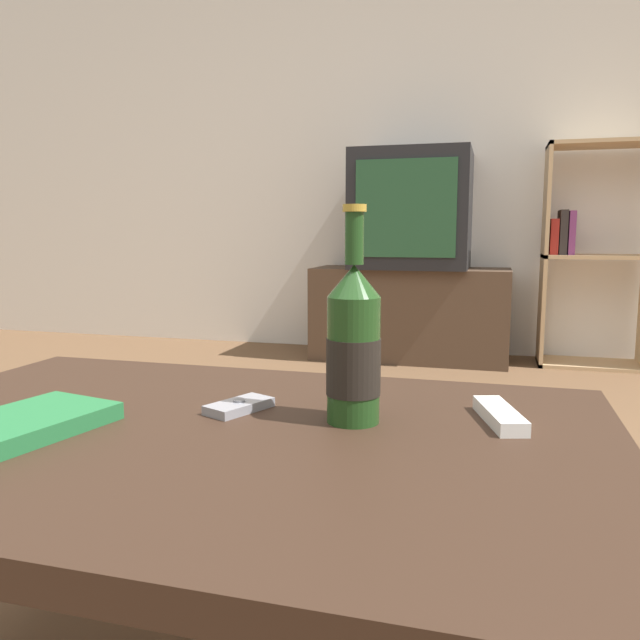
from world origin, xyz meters
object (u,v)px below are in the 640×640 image
(tv_stand, at_px, (410,314))
(television, at_px, (412,210))
(cell_phone, at_px, (237,406))
(remote_control, at_px, (500,415))
(beer_bottle, at_px, (354,347))
(table_book, at_px, (14,427))
(bookshelf, at_px, (590,253))

(tv_stand, height_order, television, television)
(cell_phone, bearing_deg, remote_control, 30.53)
(television, height_order, cell_phone, television)
(television, relative_size, beer_bottle, 2.10)
(television, relative_size, table_book, 2.34)
(beer_bottle, distance_m, cell_phone, 0.21)
(tv_stand, xyz_separation_m, bookshelf, (0.93, 0.07, 0.35))
(cell_phone, relative_size, table_book, 0.42)
(television, height_order, table_book, television)
(tv_stand, xyz_separation_m, television, (0.00, -0.00, 0.58))
(television, xyz_separation_m, table_book, (-0.15, -2.84, -0.38))
(television, xyz_separation_m, bookshelf, (0.93, 0.08, -0.23))
(tv_stand, relative_size, cell_phone, 9.40)
(television, distance_m, remote_control, 2.67)
(beer_bottle, relative_size, table_book, 1.11)
(table_book, bearing_deg, cell_phone, 50.54)
(bookshelf, relative_size, beer_bottle, 3.87)
(cell_phone, bearing_deg, television, 115.54)
(remote_control, height_order, table_book, table_book)
(tv_stand, distance_m, cell_phone, 2.66)
(beer_bottle, height_order, remote_control, beer_bottle)
(bookshelf, xyz_separation_m, cell_phone, (-0.84, -2.72, -0.15))
(tv_stand, height_order, table_book, tv_stand)
(table_book, bearing_deg, remote_control, 32.65)
(cell_phone, bearing_deg, tv_stand, 115.54)
(tv_stand, xyz_separation_m, table_book, (-0.15, -2.84, 0.20))
(television, bearing_deg, cell_phone, -88.08)
(tv_stand, bearing_deg, beer_bottle, -84.23)
(tv_stand, height_order, beer_bottle, beer_bottle)
(remote_control, distance_m, table_book, 0.66)
(beer_bottle, distance_m, table_book, 0.46)
(remote_control, xyz_separation_m, table_book, (-0.62, -0.24, 0.00))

